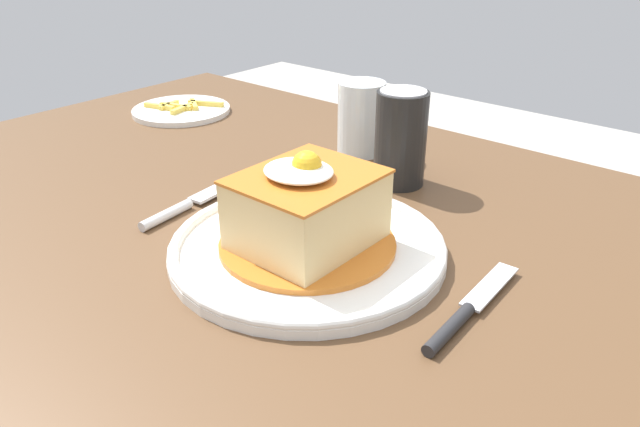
{
  "coord_description": "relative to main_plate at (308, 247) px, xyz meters",
  "views": [
    {
      "loc": [
        0.31,
        -0.43,
        1.07
      ],
      "look_at": [
        -0.05,
        -0.0,
        0.79
      ],
      "focal_mm": 34.14,
      "sensor_mm": 36.0,
      "label": 1
    }
  ],
  "objects": [
    {
      "name": "dining_table",
      "position": [
        0.05,
        0.02,
        -0.11
      ],
      "size": [
        1.49,
        0.85,
        0.75
      ],
      "color": "brown",
      "rests_on": "ground_plane"
    },
    {
      "name": "main_plate",
      "position": [
        0.0,
        0.0,
        0.0
      ],
      "size": [
        0.29,
        0.29,
        0.02
      ],
      "color": "white",
      "rests_on": "dining_table"
    },
    {
      "name": "sandwich_meal",
      "position": [
        -0.0,
        -0.0,
        0.04
      ],
      "size": [
        0.18,
        0.18,
        0.1
      ],
      "color": "#C66B23",
      "rests_on": "main_plate"
    },
    {
      "name": "fork",
      "position": [
        -0.18,
        -0.03,
        -0.0
      ],
      "size": [
        0.03,
        0.14,
        0.01
      ],
      "color": "silver",
      "rests_on": "dining_table"
    },
    {
      "name": "knife",
      "position": [
        0.18,
        0.0,
        -0.0
      ],
      "size": [
        0.02,
        0.17,
        0.01
      ],
      "color": "#262628",
      "rests_on": "dining_table"
    },
    {
      "name": "soda_can",
      "position": [
        -0.03,
        0.22,
        0.05
      ],
      "size": [
        0.07,
        0.07,
        0.12
      ],
      "color": "black",
      "rests_on": "dining_table"
    },
    {
      "name": "drinking_glass",
      "position": [
        -0.14,
        0.27,
        0.04
      ],
      "size": [
        0.07,
        0.07,
        0.1
      ],
      "color": "gold",
      "rests_on": "dining_table"
    },
    {
      "name": "side_plate_fries",
      "position": [
        -0.5,
        0.22,
        -0.0
      ],
      "size": [
        0.17,
        0.17,
        0.02
      ],
      "color": "white",
      "rests_on": "dining_table"
    }
  ]
}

